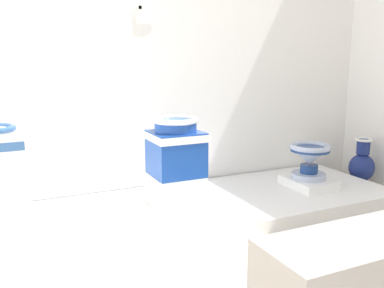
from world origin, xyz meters
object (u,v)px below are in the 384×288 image
(plinth_block_squat_floral, at_px, (176,189))
(info_placard_second, at_px, (145,14))
(plinth_block_slender_white, at_px, (1,216))
(antique_toilet_leftmost, at_px, (310,157))
(plinth_block_leftmost, at_px, (308,183))
(museum_bench, at_px, (364,279))
(antique_toilet_squat_floral, at_px, (176,145))
(decorative_vase_corner, at_px, (362,165))

(plinth_block_squat_floral, bearing_deg, info_placard_second, 93.62)
(plinth_block_slender_white, relative_size, antique_toilet_leftmost, 1.12)
(plinth_block_leftmost, xyz_separation_m, info_placard_second, (-1.14, 0.57, 1.29))
(plinth_block_leftmost, bearing_deg, antique_toilet_leftmost, 0.00)
(plinth_block_leftmost, height_order, museum_bench, museum_bench)
(plinth_block_squat_floral, xyz_separation_m, plinth_block_leftmost, (1.11, -0.08, -0.07))
(plinth_block_squat_floral, relative_size, info_placard_second, 2.40)
(plinth_block_squat_floral, height_order, antique_toilet_squat_floral, antique_toilet_squat_floral)
(info_placard_second, distance_m, decorative_vase_corner, 2.29)
(plinth_block_squat_floral, height_order, decorative_vase_corner, decorative_vase_corner)
(info_placard_second, bearing_deg, plinth_block_squat_floral, -86.38)
(antique_toilet_squat_floral, height_order, museum_bench, antique_toilet_squat_floral)
(plinth_block_squat_floral, distance_m, antique_toilet_leftmost, 1.12)
(plinth_block_slender_white, relative_size, museum_bench, 0.39)
(decorative_vase_corner, relative_size, museum_bench, 0.45)
(plinth_block_slender_white, relative_size, antique_toilet_squat_floral, 0.91)
(plinth_block_slender_white, height_order, plinth_block_squat_floral, plinth_block_squat_floral)
(info_placard_second, bearing_deg, antique_toilet_leftmost, -26.51)
(plinth_block_slender_white, xyz_separation_m, antique_toilet_squat_floral, (1.12, -0.01, 0.33))
(plinth_block_squat_floral, distance_m, info_placard_second, 1.32)
(antique_toilet_squat_floral, height_order, antique_toilet_leftmost, antique_toilet_squat_floral)
(antique_toilet_squat_floral, height_order, plinth_block_leftmost, antique_toilet_squat_floral)
(antique_toilet_leftmost, bearing_deg, info_placard_second, 153.49)
(plinth_block_leftmost, bearing_deg, antique_toilet_squat_floral, 175.86)
(plinth_block_slender_white, xyz_separation_m, plinth_block_squat_floral, (1.12, -0.01, 0.02))
(antique_toilet_leftmost, relative_size, info_placard_second, 2.25)
(antique_toilet_leftmost, xyz_separation_m, decorative_vase_corner, (0.73, 0.14, -0.18))
(antique_toilet_squat_floral, xyz_separation_m, museum_bench, (0.26, -1.43, -0.33))
(antique_toilet_squat_floral, distance_m, museum_bench, 1.49)
(museum_bench, bearing_deg, plinth_block_squat_floral, 100.22)
(plinth_block_squat_floral, distance_m, plinth_block_leftmost, 1.11)
(plinth_block_leftmost, relative_size, museum_bench, 0.42)
(plinth_block_squat_floral, relative_size, museum_bench, 0.37)
(plinth_block_leftmost, bearing_deg, decorative_vase_corner, 11.11)
(plinth_block_squat_floral, relative_size, plinth_block_leftmost, 0.89)
(antique_toilet_squat_floral, relative_size, antique_toilet_leftmost, 1.24)
(antique_toilet_squat_floral, bearing_deg, plinth_block_leftmost, -4.14)
(antique_toilet_squat_floral, bearing_deg, antique_toilet_leftmost, -4.14)
(plinth_block_leftmost, distance_m, antique_toilet_leftmost, 0.21)
(plinth_block_squat_floral, xyz_separation_m, antique_toilet_leftmost, (1.11, -0.08, 0.14))
(plinth_block_slender_white, height_order, antique_toilet_leftmost, antique_toilet_leftmost)
(plinth_block_leftmost, height_order, info_placard_second, info_placard_second)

